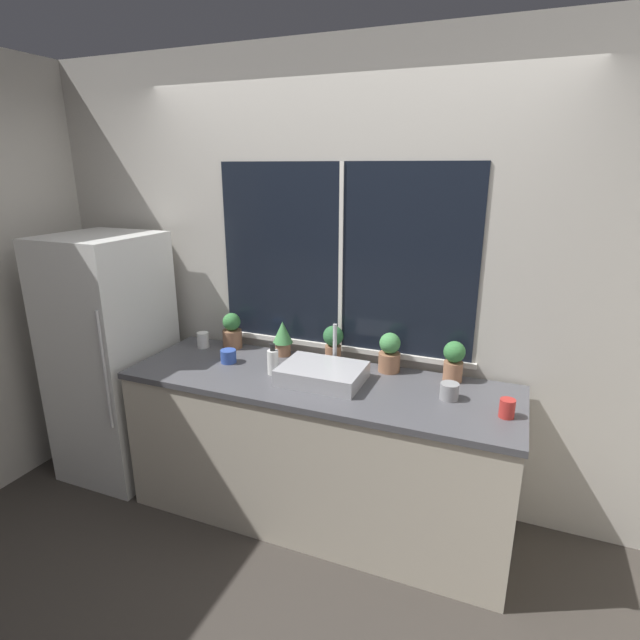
{
  "coord_description": "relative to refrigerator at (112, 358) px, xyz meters",
  "views": [
    {
      "loc": [
        0.98,
        -2.03,
        2.02
      ],
      "look_at": [
        0.02,
        0.34,
        1.23
      ],
      "focal_mm": 28.0,
      "sensor_mm": 36.0,
      "label": 1
    }
  ],
  "objects": [
    {
      "name": "mug_grey",
      "position": [
        2.17,
        0.06,
        0.12
      ],
      "size": [
        0.09,
        0.09,
        0.09
      ],
      "color": "gray",
      "rests_on": "counter"
    },
    {
      "name": "refrigerator",
      "position": [
        0.0,
        0.0,
        0.0
      ],
      "size": [
        0.62,
        0.67,
        1.62
      ],
      "color": "silver",
      "rests_on": "ground_plane"
    },
    {
      "name": "mug_blue",
      "position": [
        0.86,
        0.07,
        0.11
      ],
      "size": [
        0.09,
        0.09,
        0.08
      ],
      "color": "#3351AD",
      "rests_on": "counter"
    },
    {
      "name": "mug_red",
      "position": [
        2.46,
        -0.03,
        0.12
      ],
      "size": [
        0.07,
        0.07,
        0.09
      ],
      "color": "#B72D28",
      "rests_on": "counter"
    },
    {
      "name": "mug_white",
      "position": [
        0.57,
        0.23,
        0.12
      ],
      "size": [
        0.08,
        0.08,
        0.1
      ],
      "color": "white",
      "rests_on": "counter"
    },
    {
      "name": "wall_left",
      "position": [
        -0.59,
        1.19,
        0.54
      ],
      "size": [
        0.06,
        7.0,
        2.7
      ],
      "color": "#BCB7AD",
      "rests_on": "ground_plane"
    },
    {
      "name": "potted_plant_far_right",
      "position": [
        2.16,
        0.3,
        0.19
      ],
      "size": [
        0.12,
        0.12,
        0.23
      ],
      "color": "#9E6B4C",
      "rests_on": "counter"
    },
    {
      "name": "potted_plant_center",
      "position": [
        1.45,
        0.3,
        0.2
      ],
      "size": [
        0.12,
        0.12,
        0.23
      ],
      "color": "#9E6B4C",
      "rests_on": "counter"
    },
    {
      "name": "potted_plant_left",
      "position": [
        1.11,
        0.3,
        0.2
      ],
      "size": [
        0.13,
        0.13,
        0.22
      ],
      "color": "#9E6B4C",
      "rests_on": "counter"
    },
    {
      "name": "ground_plane",
      "position": [
        1.46,
        -0.31,
        -0.81
      ],
      "size": [
        14.0,
        14.0,
        0.0
      ],
      "primitive_type": "plane",
      "color": "#38332D"
    },
    {
      "name": "counter",
      "position": [
        1.46,
        0.03,
        -0.37
      ],
      "size": [
        2.2,
        0.7,
        0.88
      ],
      "color": "beige",
      "rests_on": "ground_plane"
    },
    {
      "name": "potted_plant_far_left",
      "position": [
        0.75,
        0.3,
        0.19
      ],
      "size": [
        0.12,
        0.12,
        0.23
      ],
      "color": "#9E6B4C",
      "rests_on": "counter"
    },
    {
      "name": "soap_bottle",
      "position": [
        1.19,
        0.01,
        0.15
      ],
      "size": [
        0.06,
        0.06,
        0.18
      ],
      "color": "white",
      "rests_on": "counter"
    },
    {
      "name": "wall_back",
      "position": [
        1.46,
        0.44,
        0.54
      ],
      "size": [
        8.0,
        0.09,
        2.7
      ],
      "color": "#BCB7AD",
      "rests_on": "ground_plane"
    },
    {
      "name": "potted_plant_right",
      "position": [
        1.8,
        0.3,
        0.19
      ],
      "size": [
        0.13,
        0.13,
        0.23
      ],
      "color": "#9E6B4C",
      "rests_on": "counter"
    },
    {
      "name": "sink",
      "position": [
        1.49,
        0.03,
        0.12
      ],
      "size": [
        0.45,
        0.39,
        0.27
      ],
      "color": "#ADADB2",
      "rests_on": "counter"
    }
  ]
}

